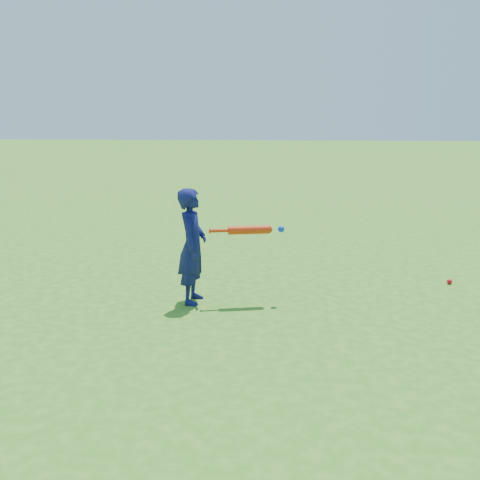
# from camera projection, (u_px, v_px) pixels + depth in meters

# --- Properties ---
(ground) EXTENTS (80.00, 80.00, 0.00)m
(ground) POSITION_uv_depth(u_px,v_px,m) (156.00, 287.00, 6.18)
(ground) COLOR #32701A
(ground) RESTS_ON ground
(child) EXTENTS (0.30, 0.45, 1.21)m
(child) POSITION_uv_depth(u_px,v_px,m) (192.00, 246.00, 5.56)
(child) COLOR #10144E
(child) RESTS_ON ground
(ground_ball_red) EXTENTS (0.06, 0.06, 0.06)m
(ground_ball_red) POSITION_uv_depth(u_px,v_px,m) (449.00, 282.00, 6.28)
(ground_ball_red) COLOR red
(ground_ball_red) RESTS_ON ground
(bat_swing) EXTENTS (0.78, 0.22, 0.09)m
(bat_swing) POSITION_uv_depth(u_px,v_px,m) (252.00, 230.00, 5.54)
(bat_swing) COLOR red
(bat_swing) RESTS_ON ground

